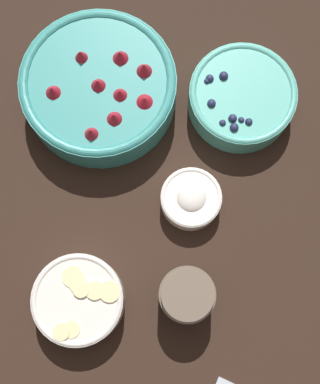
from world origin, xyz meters
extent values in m
plane|color=black|center=(0.00, 0.00, 0.00)|extent=(4.00, 4.00, 0.00)
cylinder|color=teal|center=(0.12, 0.15, 0.04)|extent=(0.26, 0.26, 0.07)
torus|color=teal|center=(0.12, 0.15, 0.07)|extent=(0.26, 0.26, 0.02)
cylinder|color=#B21928|center=(0.12, 0.15, 0.05)|extent=(0.21, 0.21, 0.02)
cone|color=#B21928|center=(0.17, 0.09, 0.08)|extent=(0.04, 0.04, 0.03)
cone|color=#B21928|center=(0.12, 0.15, 0.08)|extent=(0.04, 0.04, 0.02)
cone|color=#B21928|center=(0.17, 0.13, 0.08)|extent=(0.03, 0.03, 0.03)
cone|color=#B21928|center=(0.08, 0.21, 0.08)|extent=(0.04, 0.04, 0.02)
cone|color=#B21928|center=(0.11, 0.11, 0.08)|extent=(0.04, 0.04, 0.02)
cone|color=#B21928|center=(0.12, 0.07, 0.08)|extent=(0.05, 0.05, 0.02)
cone|color=#B21928|center=(0.15, 0.19, 0.08)|extent=(0.03, 0.03, 0.03)
cone|color=#B21928|center=(0.07, 0.10, 0.08)|extent=(0.04, 0.04, 0.02)
cone|color=#B21928|center=(0.03, 0.13, 0.08)|extent=(0.03, 0.03, 0.03)
cylinder|color=#56B7A8|center=(0.20, -0.08, 0.03)|extent=(0.18, 0.18, 0.06)
torus|color=#56B7A8|center=(0.20, -0.08, 0.05)|extent=(0.18, 0.18, 0.01)
cylinder|color=#23284C|center=(0.20, -0.08, 0.04)|extent=(0.15, 0.15, 0.02)
sphere|color=#23284C|center=(0.13, -0.06, 0.06)|extent=(0.01, 0.01, 0.01)
sphere|color=#23284C|center=(0.15, -0.08, 0.06)|extent=(0.01, 0.01, 0.01)
sphere|color=#23284C|center=(0.13, -0.09, 0.06)|extent=(0.01, 0.01, 0.01)
sphere|color=#23284C|center=(0.15, -0.09, 0.06)|extent=(0.01, 0.01, 0.01)
sphere|color=#23284C|center=(0.16, -0.04, 0.06)|extent=(0.01, 0.01, 0.01)
sphere|color=#23284C|center=(0.19, -0.02, 0.06)|extent=(0.01, 0.01, 0.01)
sphere|color=#23284C|center=(0.21, -0.04, 0.06)|extent=(0.02, 0.02, 0.02)
sphere|color=#23284C|center=(0.15, -0.10, 0.06)|extent=(0.01, 0.01, 0.01)
sphere|color=#23284C|center=(0.20, -0.02, 0.06)|extent=(0.01, 0.01, 0.01)
cylinder|color=silver|center=(-0.22, 0.05, 0.03)|extent=(0.14, 0.14, 0.05)
torus|color=silver|center=(-0.22, 0.05, 0.05)|extent=(0.14, 0.14, 0.01)
cylinder|color=beige|center=(-0.22, 0.05, 0.04)|extent=(0.12, 0.12, 0.02)
cylinder|color=beige|center=(-0.19, 0.03, 0.05)|extent=(0.03, 0.03, 0.01)
cylinder|color=beige|center=(-0.19, 0.06, 0.05)|extent=(0.03, 0.03, 0.00)
cylinder|color=beige|center=(-0.26, 0.04, 0.05)|extent=(0.03, 0.03, 0.00)
cylinder|color=beige|center=(-0.27, 0.06, 0.05)|extent=(0.03, 0.03, 0.01)
cylinder|color=beige|center=(-0.20, 0.05, 0.06)|extent=(0.03, 0.03, 0.01)
cylinder|color=beige|center=(-0.19, 0.07, 0.05)|extent=(0.03, 0.03, 0.00)
cylinder|color=beige|center=(-0.19, 0.01, 0.05)|extent=(0.03, 0.03, 0.01)
cylinder|color=white|center=(0.00, -0.06, 0.02)|extent=(0.10, 0.10, 0.04)
torus|color=white|center=(0.00, -0.06, 0.04)|extent=(0.10, 0.10, 0.01)
cylinder|color=white|center=(0.00, -0.06, 0.03)|extent=(0.08, 0.08, 0.01)
ellipsoid|color=white|center=(0.00, -0.06, 0.04)|extent=(0.05, 0.05, 0.02)
cylinder|color=brown|center=(-0.15, -0.10, 0.04)|extent=(0.09, 0.09, 0.08)
cylinder|color=#3D2316|center=(-0.15, -0.10, 0.03)|extent=(0.07, 0.07, 0.06)
cylinder|color=brown|center=(-0.15, -0.10, 0.08)|extent=(0.08, 0.08, 0.01)
camera|label=1|loc=(-0.18, -0.07, 0.90)|focal=50.00mm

